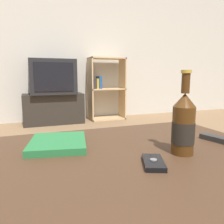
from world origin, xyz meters
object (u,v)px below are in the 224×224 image
object	(u,v)px
bookshelf	(105,88)
beer_bottle	(183,125)
tv_stand	(54,109)
remote_control	(221,140)
television	(52,77)
cell_phone	(153,163)
table_book	(58,143)

from	to	relation	value
bookshelf	beer_bottle	bearing A→B (deg)	-103.47
tv_stand	remote_control	distance (m)	2.78
television	cell_phone	distance (m)	2.85
cell_phone	remote_control	xyz separation A→B (m)	(0.36, 0.10, 0.00)
bookshelf	television	bearing A→B (deg)	-176.55
television	table_book	distance (m)	2.59
beer_bottle	table_book	xyz separation A→B (m)	(-0.37, 0.22, -0.08)
television	bookshelf	xyz separation A→B (m)	(0.83, 0.05, -0.18)
cell_phone	television	bearing A→B (deg)	112.63
television	beer_bottle	distance (m)	2.80
television	bookshelf	distance (m)	0.85
table_book	tv_stand	bearing A→B (deg)	96.05
television	table_book	xyz separation A→B (m)	(-0.22, -2.57, -0.23)
table_book	television	bearing A→B (deg)	96.04
television	beer_bottle	world-z (taller)	television
remote_control	table_book	bearing A→B (deg)	150.35
remote_control	table_book	distance (m)	0.62
beer_bottle	table_book	bearing A→B (deg)	149.62
bookshelf	table_book	bearing A→B (deg)	-111.92
cell_phone	table_book	size ratio (longest dim) A/B	0.48
remote_control	cell_phone	bearing A→B (deg)	-178.17
tv_stand	television	distance (m)	0.47
beer_bottle	cell_phone	distance (m)	0.17
bookshelf	remote_control	distance (m)	2.83
bookshelf	cell_phone	distance (m)	3.00
tv_stand	cell_phone	world-z (taller)	cell_phone
tv_stand	remote_control	bearing A→B (deg)	-82.35
beer_bottle	remote_control	xyz separation A→B (m)	(0.22, 0.05, -0.09)
cell_phone	table_book	distance (m)	0.36
tv_stand	television	size ratio (longest dim) A/B	1.35
beer_bottle	cell_phone	xyz separation A→B (m)	(-0.14, -0.05, -0.09)
tv_stand	bookshelf	xyz separation A→B (m)	(0.83, 0.05, 0.29)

